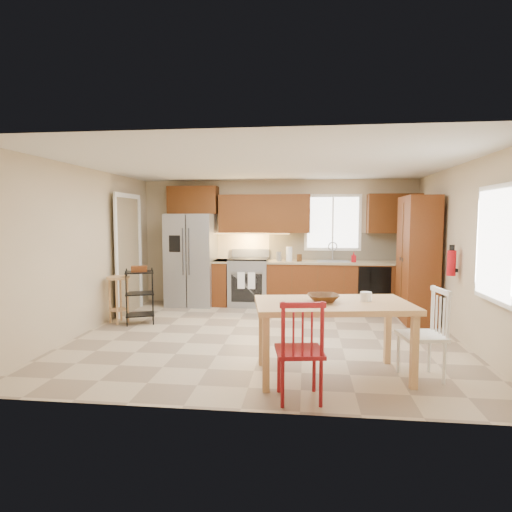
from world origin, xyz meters
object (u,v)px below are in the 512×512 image
Objects in this scene: range_stove at (249,283)px; pantry at (418,259)px; table_bowl at (323,302)px; chair_white at (421,334)px; dining_table at (332,340)px; table_jar at (366,299)px; bar_stool at (119,300)px; refrigerator at (191,260)px; utility_cart at (140,296)px; chair_red at (299,349)px; fire_extinguisher at (451,263)px; soap_bottle at (354,257)px.

pantry is (2.98, -0.99, 0.59)m from range_stove.
chair_white is at bearing 2.72° from table_bowl.
pantry is at bearing 51.11° from dining_table.
table_jar is 0.20× the size of bar_stool.
range_stove is 0.55× the size of dining_table.
refrigerator is 2.01× the size of utility_cart.
utility_cart is at bearing 54.30° from chair_white.
range_stove reaches higher than bar_stool.
chair_red reaches higher than range_stove.
pantry is 5.83× the size of fire_extinguisher.
soap_bottle is 0.25× the size of bar_stool.
table_jar is (-1.19, -2.62, -0.20)m from pantry.
pantry is (4.13, -0.93, 0.14)m from refrigerator.
chair_red is at bearing -66.70° from utility_cart.
table_bowl is 0.43× the size of bar_stool.
dining_table is at bearing 83.93° from chair_white.
chair_white is at bearing -57.04° from range_stove.
fire_extinguisher is 2.37× the size of table_jar.
refrigerator is 2.34× the size of bar_stool.
chair_red is 1.08× the size of utility_cart.
pantry is 5.02m from bar_stool.
pantry is at bearing 65.46° from table_jar.
soap_bottle is 0.11× the size of dining_table.
soap_bottle is at bearing 86.02° from table_jar.
soap_bottle reaches higher than chair_red.
table_jar is 3.90m from utility_cart.
refrigerator is at bearing 108.26° from chair_red.
table_bowl is 3.87m from bar_stool.
utility_cart is at bearing -105.11° from refrigerator.
bar_stool is at bearing 129.28° from chair_red.
chair_red is at bearing -76.19° from range_stove.
dining_table is 1.70× the size of chair_red.
refrigerator reaches higher than table_bowl.
dining_table is 0.43m from table_bowl.
pantry is at bearing -18.29° from range_stove.
utility_cart is (0.36, -0.00, 0.06)m from bar_stool.
chair_red is 1.48m from chair_white.
pantry is 3.91m from chair_red.
bar_stool is 0.86× the size of utility_cart.
bar_stool is at bearing -139.43° from range_stove.
range_stove reaches higher than utility_cart.
range_stove is at bearing 2.99° from refrigerator.
bar_stool is at bearing -158.29° from soap_bottle.
chair_red is 0.77m from table_bowl.
pantry reaches higher than range_stove.
chair_white is (0.95, 0.05, 0.08)m from dining_table.
table_bowl is 0.48m from table_jar.
pantry reaches higher than chair_white.
chair_red is 6.45× the size of table_jar.
table_bowl is at bearing -138.11° from fire_extinguisher.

